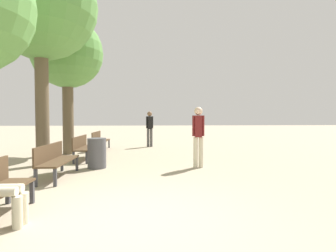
{
  "coord_description": "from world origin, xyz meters",
  "views": [
    {
      "loc": [
        0.53,
        -3.66,
        1.45
      ],
      "look_at": [
        1.07,
        5.02,
        1.14
      ],
      "focal_mm": 28.0,
      "sensor_mm": 36.0,
      "label": 1
    }
  ],
  "objects_px": {
    "bench_row_1": "(55,158)",
    "trash_bin": "(97,153)",
    "bench_row_2": "(84,146)",
    "tree_row_1": "(40,5)",
    "bench_row_3": "(99,139)",
    "pedestrian_mid": "(198,133)",
    "tree_row_2": "(67,54)",
    "pedestrian_near": "(150,127)"
  },
  "relations": [
    {
      "from": "bench_row_3",
      "to": "trash_bin",
      "type": "xyz_separation_m",
      "value": [
        0.74,
        -4.1,
        -0.04
      ]
    },
    {
      "from": "bench_row_1",
      "to": "trash_bin",
      "type": "distance_m",
      "value": 1.38
    },
    {
      "from": "tree_row_1",
      "to": "tree_row_2",
      "type": "distance_m",
      "value": 2.55
    },
    {
      "from": "bench_row_2",
      "to": "tree_row_2",
      "type": "bearing_deg",
      "value": 123.63
    },
    {
      "from": "tree_row_2",
      "to": "pedestrian_near",
      "type": "distance_m",
      "value": 4.83
    },
    {
      "from": "tree_row_1",
      "to": "pedestrian_mid",
      "type": "height_order",
      "value": "tree_row_1"
    },
    {
      "from": "tree_row_1",
      "to": "pedestrian_near",
      "type": "height_order",
      "value": "tree_row_1"
    },
    {
      "from": "bench_row_1",
      "to": "bench_row_2",
      "type": "distance_m",
      "value": 2.63
    },
    {
      "from": "tree_row_2",
      "to": "pedestrian_near",
      "type": "height_order",
      "value": "tree_row_2"
    },
    {
      "from": "pedestrian_near",
      "to": "bench_row_3",
      "type": "bearing_deg",
      "value": -153.39
    },
    {
      "from": "bench_row_1",
      "to": "pedestrian_near",
      "type": "relative_size",
      "value": 0.98
    },
    {
      "from": "tree_row_1",
      "to": "pedestrian_mid",
      "type": "relative_size",
      "value": 3.71
    },
    {
      "from": "tree_row_2",
      "to": "bench_row_3",
      "type": "bearing_deg",
      "value": 51.51
    },
    {
      "from": "bench_row_1",
      "to": "tree_row_1",
      "type": "xyz_separation_m",
      "value": [
        -0.95,
        1.67,
        4.26
      ]
    },
    {
      "from": "tree_row_1",
      "to": "pedestrian_near",
      "type": "distance_m",
      "value": 6.77
    },
    {
      "from": "pedestrian_mid",
      "to": "trash_bin",
      "type": "distance_m",
      "value": 2.93
    },
    {
      "from": "tree_row_1",
      "to": "bench_row_2",
      "type": "bearing_deg",
      "value": 45.24
    },
    {
      "from": "trash_bin",
      "to": "bench_row_2",
      "type": "bearing_deg",
      "value": 116.7
    },
    {
      "from": "bench_row_1",
      "to": "tree_row_1",
      "type": "bearing_deg",
      "value": 119.71
    },
    {
      "from": "bench_row_2",
      "to": "trash_bin",
      "type": "height_order",
      "value": "trash_bin"
    },
    {
      "from": "bench_row_2",
      "to": "pedestrian_mid",
      "type": "bearing_deg",
      "value": -23.36
    },
    {
      "from": "bench_row_1",
      "to": "pedestrian_mid",
      "type": "bearing_deg",
      "value": 16.45
    },
    {
      "from": "bench_row_1",
      "to": "bench_row_3",
      "type": "height_order",
      "value": "same"
    },
    {
      "from": "bench_row_2",
      "to": "tree_row_2",
      "type": "height_order",
      "value": "tree_row_2"
    },
    {
      "from": "bench_row_1",
      "to": "pedestrian_mid",
      "type": "height_order",
      "value": "pedestrian_mid"
    },
    {
      "from": "bench_row_2",
      "to": "bench_row_3",
      "type": "bearing_deg",
      "value": 90.0
    },
    {
      "from": "tree_row_1",
      "to": "trash_bin",
      "type": "relative_size",
      "value": 7.57
    },
    {
      "from": "bench_row_2",
      "to": "tree_row_2",
      "type": "distance_m",
      "value": 3.8
    },
    {
      "from": "bench_row_3",
      "to": "tree_row_2",
      "type": "distance_m",
      "value": 3.72
    },
    {
      "from": "trash_bin",
      "to": "tree_row_1",
      "type": "bearing_deg",
      "value": 163.28
    },
    {
      "from": "bench_row_3",
      "to": "pedestrian_near",
      "type": "relative_size",
      "value": 0.98
    },
    {
      "from": "tree_row_2",
      "to": "pedestrian_mid",
      "type": "height_order",
      "value": "tree_row_2"
    },
    {
      "from": "pedestrian_near",
      "to": "trash_bin",
      "type": "relative_size",
      "value": 2.02
    },
    {
      "from": "bench_row_2",
      "to": "tree_row_1",
      "type": "distance_m",
      "value": 4.47
    },
    {
      "from": "bench_row_1",
      "to": "trash_bin",
      "type": "xyz_separation_m",
      "value": [
        0.74,
        1.16,
        -0.04
      ]
    },
    {
      "from": "bench_row_2",
      "to": "pedestrian_mid",
      "type": "xyz_separation_m",
      "value": [
        3.61,
        -1.56,
        0.52
      ]
    },
    {
      "from": "tree_row_2",
      "to": "trash_bin",
      "type": "height_order",
      "value": "tree_row_2"
    },
    {
      "from": "pedestrian_near",
      "to": "tree_row_2",
      "type": "bearing_deg",
      "value": -143.85
    },
    {
      "from": "pedestrian_mid",
      "to": "trash_bin",
      "type": "bearing_deg",
      "value": 178.14
    },
    {
      "from": "bench_row_3",
      "to": "pedestrian_mid",
      "type": "bearing_deg",
      "value": -49.21
    },
    {
      "from": "bench_row_1",
      "to": "tree_row_1",
      "type": "relative_size",
      "value": 0.26
    },
    {
      "from": "bench_row_1",
      "to": "bench_row_2",
      "type": "height_order",
      "value": "same"
    }
  ]
}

